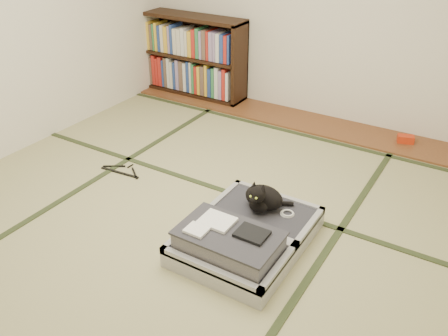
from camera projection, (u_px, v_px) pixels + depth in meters
The scene contains 10 objects.
floor at pixel (194, 215), 3.55m from camera, with size 4.50×4.50×0.00m, color tan.
wood_strip at pixel (301, 121), 5.02m from camera, with size 4.00×0.50×0.02m, color brown.
red_item at pixel (406, 139), 4.54m from camera, with size 0.15×0.09×0.07m, color red.
room_shell at pixel (186, 15), 2.82m from camera, with size 4.50×4.50×4.50m.
tatami_borders at pixel (228, 185), 3.92m from camera, with size 4.00×4.50×0.01m.
bookcase at pixel (189, 57), 5.53m from camera, with size 1.39×0.32×0.92m.
suitcase at pixel (244, 236), 3.16m from camera, with size 0.73×0.97×0.29m.
cat at pixel (263, 198), 3.32m from camera, with size 0.32×0.33×0.26m.
cable_coil at pixel (287, 213), 3.31m from camera, with size 0.10×0.10×0.02m.
hanger at pixel (122, 171), 4.10m from camera, with size 0.40×0.20×0.01m.
Camera 1 is at (1.71, -2.36, 2.07)m, focal length 38.00 mm.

